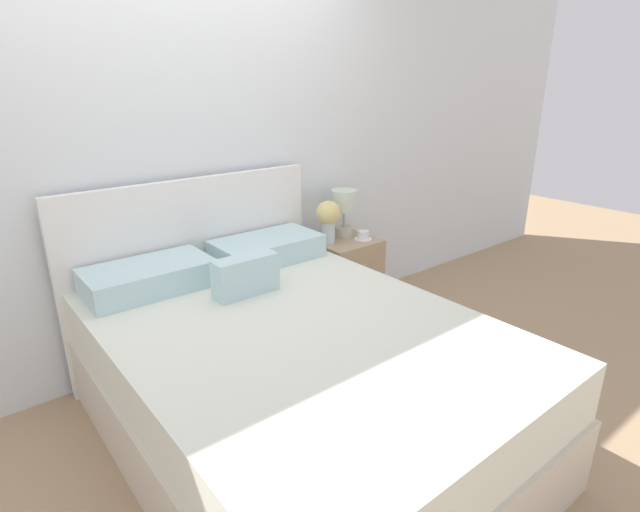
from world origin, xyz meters
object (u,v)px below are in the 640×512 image
object	(u,v)px
teacup	(363,236)
bed	(289,373)
flower_vase	(329,217)
table_lamp	(344,206)
nightstand	(344,280)

from	to	relation	value
teacup	bed	bearing A→B (deg)	-148.61
bed	flower_vase	bearing A→B (deg)	41.15
bed	table_lamp	xyz separation A→B (m)	(1.10, 0.86, 0.49)
table_lamp	teacup	world-z (taller)	table_lamp
bed	table_lamp	distance (m)	1.48
bed	flower_vase	xyz separation A→B (m)	(0.91, 0.79, 0.46)
nightstand	table_lamp	xyz separation A→B (m)	(0.06, 0.08, 0.52)
teacup	nightstand	bearing A→B (deg)	145.73
nightstand	bed	bearing A→B (deg)	-143.42
table_lamp	flower_vase	world-z (taller)	table_lamp
bed	teacup	bearing A→B (deg)	31.39
nightstand	teacup	bearing A→B (deg)	-34.27
bed	teacup	distance (m)	1.38
bed	nightstand	world-z (taller)	bed
nightstand	table_lamp	size ratio (longest dim) A/B	1.82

